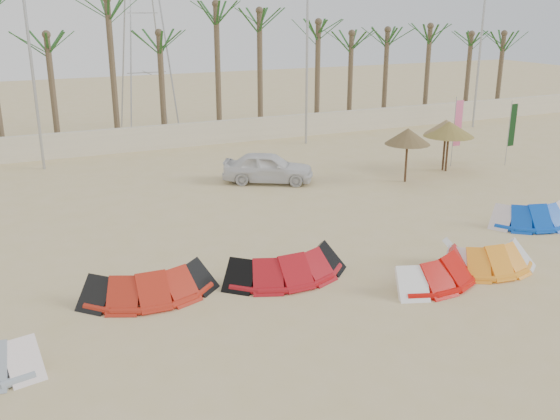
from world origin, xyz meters
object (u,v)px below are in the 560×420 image
kite_orange (484,255)px  parasol_right (449,129)px  car (268,167)px  parasol_left (408,136)px  kite_red_left (146,279)px  kite_red_right (431,263)px  kite_red_mid (282,262)px  parasol_mid (446,127)px  kite_blue (527,213)px

kite_orange → parasol_right: (6.37, 9.65, 1.59)m
car → parasol_left: bearing=-84.3°
kite_red_left → kite_red_right: size_ratio=0.90×
kite_red_mid → parasol_mid: parasol_mid is taller
parasol_mid → kite_red_mid: bearing=-146.8°
parasol_mid → parasol_right: parasol_mid is taller
parasol_right → parasol_left: bearing=-165.3°
kite_orange → kite_blue: bearing=30.3°
kite_red_mid → car: size_ratio=0.93×
kite_red_left → parasol_right: 17.48m
kite_red_right → parasol_right: bearing=49.3°
kite_red_left → kite_orange: size_ratio=1.15×
kite_blue → kite_orange: bearing=-149.7°
kite_red_left → kite_blue: (13.64, 0.02, -0.00)m
kite_blue → parasol_mid: size_ratio=1.40×
kite_red_right → kite_orange: same height
parasol_mid → kite_blue: bearing=-106.5°
parasol_left → car: parasol_left is taller
kite_blue → parasol_left: 6.70m
car → kite_orange: bearing=-140.4°
kite_red_mid → kite_orange: (5.64, -2.02, -0.00)m
kite_orange → parasol_right: bearing=56.6°
kite_red_left → kite_blue: 13.64m
kite_red_right → parasol_mid: bearing=50.0°
kite_orange → parasol_right: size_ratio=1.31×
kite_red_left → kite_red_right: bearing=-16.2°
kite_red_right → parasol_mid: (8.14, 9.69, 1.63)m
parasol_mid → parasol_right: size_ratio=1.02×
kite_blue → car: (-6.19, 8.91, 0.25)m
parasol_mid → car: size_ratio=0.61×
parasol_right → car: 8.66m
kite_red_left → kite_red_right: 8.01m
kite_red_right → parasol_left: size_ratio=1.65×
kite_red_right → kite_red_mid: bearing=154.5°
kite_red_right → kite_orange: (1.78, -0.18, -0.00)m
kite_red_mid → car: (3.62, 9.32, 0.25)m
parasol_right → kite_red_left: bearing=-155.5°
parasol_mid → parasol_right: 0.22m
kite_red_left → car: 11.63m
kite_red_left → kite_blue: same height
kite_red_right → parasol_right: 12.59m
kite_red_left → parasol_mid: size_ratio=1.48×
kite_red_left → kite_red_right: (7.69, -2.24, 0.00)m
parasol_left → car: (-5.55, 2.44, -1.36)m
kite_red_right → parasol_left: (5.31, 8.72, 1.61)m
kite_red_right → kite_blue: bearing=20.8°
parasol_mid → car: parasol_mid is taller
kite_orange → kite_blue: 4.83m
car → kite_red_mid: bearing=-171.7°
parasol_mid → kite_red_right: bearing=-130.0°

